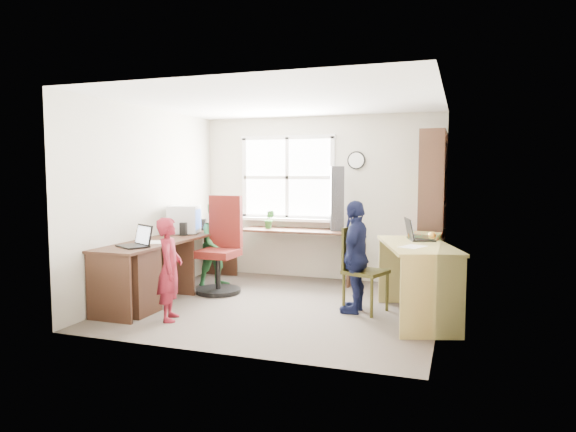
% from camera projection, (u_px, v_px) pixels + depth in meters
% --- Properties ---
extents(room, '(3.64, 3.44, 2.44)m').
position_uv_depth(room, '(285.00, 203.00, 6.08)').
color(room, '#4B433B').
rests_on(room, ground).
extents(l_desk, '(2.38, 2.95, 0.75)m').
position_uv_depth(l_desk, '(172.00, 265.00, 6.21)').
color(l_desk, '#3C2318').
rests_on(l_desk, ground).
extents(right_desk, '(1.04, 1.55, 0.82)m').
position_uv_depth(right_desk, '(417.00, 265.00, 5.51)').
color(right_desk, tan).
rests_on(right_desk, ground).
extents(bookshelf, '(0.30, 1.02, 2.10)m').
position_uv_depth(bookshelf, '(433.00, 217.00, 6.60)').
color(bookshelf, '#3C2318').
rests_on(bookshelf, ground).
extents(swivel_chair, '(0.60, 0.60, 1.27)m').
position_uv_depth(swivel_chair, '(221.00, 251.00, 6.77)').
color(swivel_chair, black).
rests_on(swivel_chair, ground).
extents(wooden_chair, '(0.53, 0.53, 0.96)m').
position_uv_depth(wooden_chair, '(360.00, 266.00, 5.84)').
color(wooden_chair, '#353311').
rests_on(wooden_chair, ground).
extents(crt_monitor, '(0.47, 0.44, 0.38)m').
position_uv_depth(crt_monitor, '(184.00, 219.00, 6.93)').
color(crt_monitor, white).
rests_on(crt_monitor, l_desk).
extents(laptop_left, '(0.45, 0.43, 0.24)m').
position_uv_depth(laptop_left, '(137.00, 242.00, 5.75)').
color(laptop_left, black).
rests_on(laptop_left, l_desk).
extents(laptop_right, '(0.38, 0.43, 0.25)m').
position_uv_depth(laptop_right, '(416.00, 235.00, 5.79)').
color(laptop_right, black).
rests_on(laptop_right, right_desk).
extents(speaker_a, '(0.10, 0.10, 0.17)m').
position_uv_depth(speaker_a, '(184.00, 229.00, 6.75)').
color(speaker_a, black).
rests_on(speaker_a, l_desk).
extents(speaker_b, '(0.10, 0.10, 0.16)m').
position_uv_depth(speaker_b, '(203.00, 225.00, 7.35)').
color(speaker_b, black).
rests_on(speaker_b, l_desk).
extents(cd_tower, '(0.23, 0.21, 0.91)m').
position_uv_depth(cd_tower, '(337.00, 199.00, 7.26)').
color(cd_tower, black).
rests_on(cd_tower, l_desk).
extents(game_box, '(0.37, 0.37, 0.06)m').
position_uv_depth(game_box, '(425.00, 236.00, 5.91)').
color(game_box, red).
rests_on(game_box, right_desk).
extents(paper_a, '(0.30, 0.35, 0.00)m').
position_uv_depth(paper_a, '(155.00, 242.00, 6.11)').
color(paper_a, white).
rests_on(paper_a, l_desk).
extents(paper_b, '(0.29, 0.34, 0.00)m').
position_uv_depth(paper_b, '(413.00, 247.00, 5.27)').
color(paper_b, white).
rests_on(paper_b, right_desk).
extents(potted_plant, '(0.17, 0.14, 0.27)m').
position_uv_depth(potted_plant, '(269.00, 219.00, 7.55)').
color(potted_plant, '#2B692A').
rests_on(potted_plant, l_desk).
extents(person_red, '(0.40, 0.47, 1.11)m').
position_uv_depth(person_red, '(170.00, 269.00, 5.47)').
color(person_red, maroon).
rests_on(person_red, ground).
extents(person_green, '(0.69, 0.72, 1.17)m').
position_uv_depth(person_green, '(218.00, 244.00, 7.10)').
color(person_green, '#327D42').
rests_on(person_green, ground).
extents(person_navy, '(0.34, 0.76, 1.27)m').
position_uv_depth(person_navy, '(355.00, 256.00, 5.78)').
color(person_navy, '#12173A').
rests_on(person_navy, ground).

